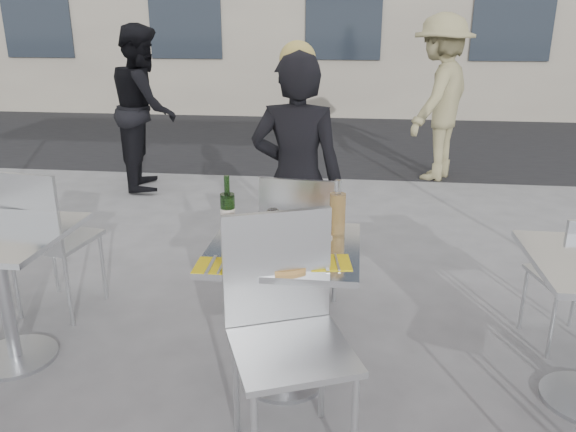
# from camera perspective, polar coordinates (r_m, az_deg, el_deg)

# --- Properties ---
(ground) EXTENTS (80.00, 80.00, 0.00)m
(ground) POSITION_cam_1_polar(r_m,az_deg,el_deg) (3.06, -0.36, -16.19)
(ground) COLOR slate
(street_asphalt) EXTENTS (24.00, 5.00, 0.00)m
(street_asphalt) POSITION_cam_1_polar(r_m,az_deg,el_deg) (9.15, 4.93, 7.91)
(street_asphalt) COLOR black
(street_asphalt) RESTS_ON ground
(main_table) EXTENTS (0.72, 0.72, 0.75)m
(main_table) POSITION_cam_1_polar(r_m,az_deg,el_deg) (2.78, -0.38, -7.08)
(main_table) COLOR #B7BABF
(main_table) RESTS_ON ground
(side_table_left) EXTENTS (0.72, 0.72, 0.75)m
(side_table_left) POSITION_cam_1_polar(r_m,az_deg,el_deg) (3.31, -27.20, -4.89)
(side_table_left) COLOR #B7BABF
(side_table_left) RESTS_ON ground
(chair_far) EXTENTS (0.46, 0.47, 0.94)m
(chair_far) POSITION_cam_1_polar(r_m,az_deg,el_deg) (3.34, 1.20, -2.13)
(chair_far) COLOR silver
(chair_far) RESTS_ON ground
(chair_near) EXTENTS (0.61, 0.62, 1.03)m
(chair_near) POSITION_cam_1_polar(r_m,az_deg,el_deg) (2.36, -0.31, -10.21)
(chair_near) COLOR silver
(chair_near) RESTS_ON ground
(side_chair_lfar) EXTENTS (0.49, 0.50, 0.96)m
(side_chair_lfar) POSITION_cam_1_polar(r_m,az_deg,el_deg) (3.70, -23.62, -1.46)
(side_chair_lfar) COLOR silver
(side_chair_lfar) RESTS_ON ground
(woman_diner) EXTENTS (0.61, 0.42, 1.62)m
(woman_diner) POSITION_cam_1_polar(r_m,az_deg,el_deg) (3.58, 0.91, 3.59)
(woman_diner) COLOR black
(woman_diner) RESTS_ON ground
(pedestrian_a) EXTENTS (0.88, 1.01, 1.76)m
(pedestrian_a) POSITION_cam_1_polar(r_m,az_deg,el_deg) (6.42, -14.35, 10.59)
(pedestrian_a) COLOR black
(pedestrian_a) RESTS_ON ground
(pedestrian_b) EXTENTS (1.18, 1.39, 1.87)m
(pedestrian_b) POSITION_cam_1_polar(r_m,az_deg,el_deg) (6.80, 15.10, 11.45)
(pedestrian_b) COLOR #968D61
(pedestrian_b) RESTS_ON ground
(pizza_near) EXTENTS (0.30, 0.30, 0.02)m
(pizza_near) POSITION_cam_1_polar(r_m,az_deg,el_deg) (2.52, -0.55, -4.43)
(pizza_near) COLOR #D7A854
(pizza_near) RESTS_ON main_table
(pizza_far) EXTENTS (0.35, 0.35, 0.03)m
(pizza_far) POSITION_cam_1_polar(r_m,az_deg,el_deg) (2.85, 1.22, -1.47)
(pizza_far) COLOR white
(pizza_far) RESTS_ON main_table
(salad_plate) EXTENTS (0.22, 0.22, 0.09)m
(salad_plate) POSITION_cam_1_polar(r_m,az_deg,el_deg) (2.77, -0.68, -1.64)
(salad_plate) COLOR white
(salad_plate) RESTS_ON main_table
(wine_bottle) EXTENTS (0.07, 0.08, 0.29)m
(wine_bottle) POSITION_cam_1_polar(r_m,az_deg,el_deg) (2.86, -6.14, 0.59)
(wine_bottle) COLOR #244D1C
(wine_bottle) RESTS_ON main_table
(carafe) EXTENTS (0.08, 0.08, 0.29)m
(carafe) POSITION_cam_1_polar(r_m,az_deg,el_deg) (2.79, 5.04, 0.25)
(carafe) COLOR tan
(carafe) RESTS_ON main_table
(sugar_shaker) EXTENTS (0.06, 0.06, 0.11)m
(sugar_shaker) POSITION_cam_1_polar(r_m,az_deg,el_deg) (2.75, 3.70, -1.43)
(sugar_shaker) COLOR white
(sugar_shaker) RESTS_ON main_table
(wineglass_white_a) EXTENTS (0.07, 0.07, 0.16)m
(wineglass_white_a) POSITION_cam_1_polar(r_m,az_deg,el_deg) (2.76, -1.43, -0.11)
(wineglass_white_a) COLOR white
(wineglass_white_a) RESTS_ON main_table
(wineglass_white_b) EXTENTS (0.07, 0.07, 0.16)m
(wineglass_white_b) POSITION_cam_1_polar(r_m,az_deg,el_deg) (2.75, -1.63, -0.12)
(wineglass_white_b) COLOR white
(wineglass_white_b) RESTS_ON main_table
(wineglass_red_a) EXTENTS (0.07, 0.07, 0.16)m
(wineglass_red_a) POSITION_cam_1_polar(r_m,az_deg,el_deg) (2.71, 1.79, -0.46)
(wineglass_red_a) COLOR white
(wineglass_red_a) RESTS_ON main_table
(wineglass_red_b) EXTENTS (0.07, 0.07, 0.16)m
(wineglass_red_b) POSITION_cam_1_polar(r_m,az_deg,el_deg) (2.71, 2.31, -0.44)
(wineglass_red_b) COLOR white
(wineglass_red_b) RESTS_ON main_table
(napkin_left) EXTENTS (0.19, 0.20, 0.01)m
(napkin_left) POSITION_cam_1_polar(r_m,az_deg,el_deg) (2.50, -7.39, -4.99)
(napkin_left) COLOR yellow
(napkin_left) RESTS_ON main_table
(napkin_right) EXTENTS (0.20, 0.20, 0.01)m
(napkin_right) POSITION_cam_1_polar(r_m,az_deg,el_deg) (2.51, 4.32, -4.70)
(napkin_right) COLOR yellow
(napkin_right) RESTS_ON main_table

